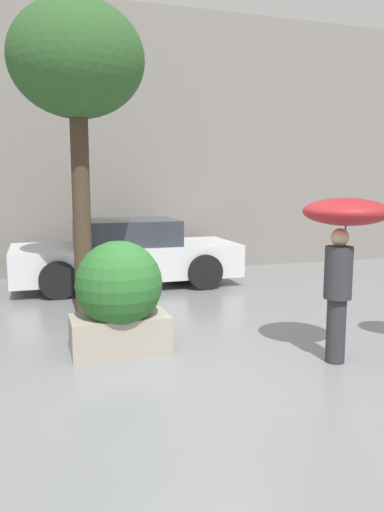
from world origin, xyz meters
The scene contains 6 objects.
ground_plane centered at (0.00, 0.00, 0.00)m, with size 40.00×40.00×0.00m, color slate.
building_facade centered at (0.00, 6.50, 3.00)m, with size 18.00×0.30×6.00m.
planter_box centered at (-0.68, 0.90, 0.72)m, with size 1.19×1.06×1.39m.
person_adult centered at (1.74, -0.16, 1.52)m, with size 0.98×0.98×1.90m.
parked_car_near centered at (0.17, 4.96, 0.63)m, with size 4.50×2.05×1.34m.
street_tree centered at (-0.89, 2.96, 3.83)m, with size 2.04×2.04×4.78m.
Camera 1 is at (-1.67, -5.02, 2.07)m, focal length 35.00 mm.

